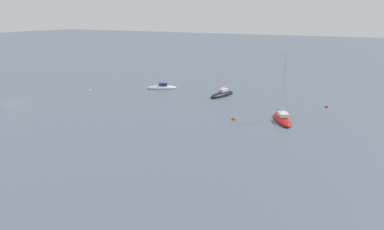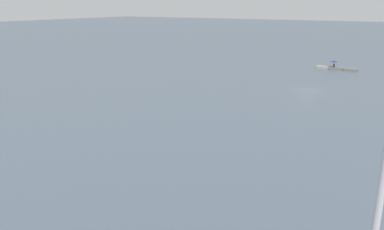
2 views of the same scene
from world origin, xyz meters
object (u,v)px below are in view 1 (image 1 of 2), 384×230
Objects in this scene: sailboat_black_outer at (222,94)px; sailboat_white_far at (162,87)px; sailboat_red_near at (282,119)px; mooring_buoy_near at (234,119)px; mooring_buoy_far at (326,107)px; mooring_buoy_mid at (90,90)px.

sailboat_white_far is at bearing 14.31° from sailboat_black_outer.
sailboat_black_outer is (-11.98, -15.80, -0.02)m from sailboat_red_near.
mooring_buoy_far is (-15.48, 13.00, -0.02)m from mooring_buoy_near.
sailboat_red_near is 19.83m from sailboat_black_outer.
sailboat_white_far is 28.28m from mooring_buoy_near.
sailboat_black_outer is 18.34× the size of mooring_buoy_far.
mooring_buoy_near reaches higher than mooring_buoy_mid.
mooring_buoy_mid is (9.54, -13.83, -0.26)m from sailboat_white_far.
mooring_buoy_mid is at bearing -78.90° from mooring_buoy_far.
sailboat_red_near is 33.61m from sailboat_white_far.
mooring_buoy_mid is 51.73m from mooring_buoy_far.
mooring_buoy_near reaches higher than mooring_buoy_far.
mooring_buoy_near is 1.54× the size of mooring_buoy_mid.
sailboat_white_far is at bearing -89.35° from mooring_buoy_far.
mooring_buoy_near is at bearing 81.68° from mooring_buoy_mid.
sailboat_black_outer is at bearing 116.22° from sailboat_red_near.
sailboat_white_far reaches higher than mooring_buoy_near.
mooring_buoy_mid is at bearing 150.23° from sailboat_red_near.
sailboat_black_outer reaches higher than mooring_buoy_far.
sailboat_black_outer is at bearing -150.87° from mooring_buoy_near.
sailboat_white_far is 36.94m from mooring_buoy_far.
sailboat_red_near is at bearing 86.84° from mooring_buoy_mid.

